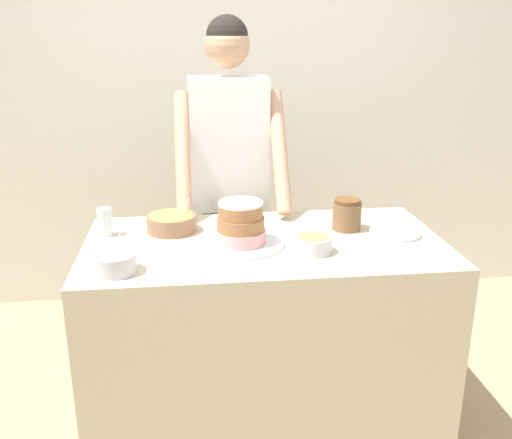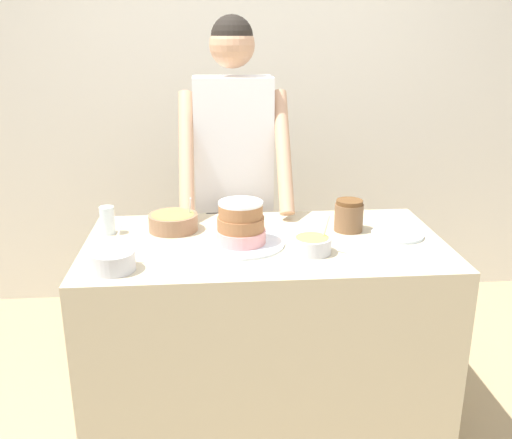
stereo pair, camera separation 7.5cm
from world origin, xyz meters
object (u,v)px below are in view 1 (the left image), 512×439
Objects in this scene: cake at (241,227)px; ceramic_plate at (395,233)px; frosting_bowl_yellow at (313,243)px; person_baker at (229,161)px; frosting_bowl_white at (114,262)px; frosting_bowl_olive at (171,222)px; stoneware_jar at (347,215)px; drinking_glass at (105,222)px.

cake is 0.66m from ceramic_plate.
ceramic_plate is at bearing 21.85° from frosting_bowl_yellow.
person_baker is at bearing 138.62° from ceramic_plate.
cake is 2.16× the size of frosting_bowl_yellow.
ceramic_plate is at bearing 13.28° from frosting_bowl_white.
ceramic_plate is (0.93, -0.15, -0.03)m from frosting_bowl_olive.
person_baker is 0.69m from stoneware_jar.
person_baker reaches higher than cake.
person_baker is 11.14× the size of frosting_bowl_white.
person_baker is 5.07× the size of cake.
person_baker is 10.95× the size of frosting_bowl_yellow.
frosting_bowl_white is at bearing -159.46° from stoneware_jar.
ceramic_plate is at bearing -24.34° from stoneware_jar.
ceramic_plate is at bearing -9.14° from frosting_bowl_olive.
frosting_bowl_yellow reaches higher than frosting_bowl_white.
stoneware_jar is (0.46, 0.13, -0.01)m from cake.
cake is at bearing -175.93° from ceramic_plate.
person_baker is at bearing 133.48° from stoneware_jar.
frosting_bowl_white is (-0.47, -0.22, -0.03)m from cake.
stoneware_jar is (0.74, -0.06, 0.03)m from frosting_bowl_olive.
frosting_bowl_yellow is at bearing -158.15° from ceramic_plate.
frosting_bowl_yellow is 0.31m from stoneware_jar.
stoneware_jar is (0.93, 0.35, 0.03)m from frosting_bowl_white.
drinking_glass is (-0.08, 0.39, 0.02)m from frosting_bowl_white.
frosting_bowl_yellow reaches higher than drinking_glass.
drinking_glass is 1.20m from ceramic_plate.
cake reaches higher than stoneware_jar.
drinking_glass is (-0.55, 0.17, -0.02)m from cake.
frosting_bowl_olive is at bearing 175.02° from stoneware_jar.
frosting_bowl_yellow is (0.26, -0.73, -0.17)m from person_baker.
frosting_bowl_white reaches higher than frosting_bowl_olive.
person_baker is 0.97m from frosting_bowl_white.
frosting_bowl_olive is at bearing 150.71° from frosting_bowl_yellow.
frosting_bowl_olive is (-0.28, -0.42, -0.16)m from person_baker.
frosting_bowl_white is 0.76× the size of frosting_bowl_olive.
frosting_bowl_white reaches higher than ceramic_plate.
stoneware_jar reaches higher than ceramic_plate.
person_baker is 8.49× the size of frosting_bowl_olive.
drinking_glass is at bearing 101.58° from frosting_bowl_white.
frosting_bowl_white is 1.18× the size of stoneware_jar.
cake is at bearing -90.15° from person_baker.
drinking_glass reaches higher than ceramic_plate.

